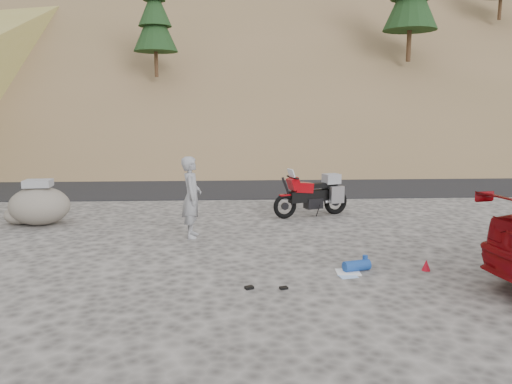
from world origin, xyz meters
TOP-DOWN VIEW (x-y plane):
  - ground at (0.00, 0.00)m, footprint 140.00×140.00m
  - road at (0.00, 9.00)m, footprint 120.00×7.00m
  - hillside at (-0.05, 40.88)m, footprint 120.00×73.00m
  - motorcycle at (1.46, 3.10)m, footprint 2.06×1.04m
  - man at (-1.55, 1.08)m, footprint 0.42×0.64m
  - boulder at (-5.27, 2.46)m, footprint 1.56×1.37m
  - small_rock at (-5.76, 2.54)m, footprint 0.83×0.77m
  - gear_white_cloth at (1.25, -1.48)m, footprint 0.41×0.37m
  - gear_blue_mat at (1.42, -1.40)m, footprint 0.50×0.31m
  - gear_bottle at (1.59, -1.29)m, footprint 0.11×0.11m
  - gear_funnel at (2.61, -1.44)m, footprint 0.19×0.19m
  - gear_glove_a at (0.08, -2.20)m, footprint 0.14×0.12m
  - gear_glove_b at (-0.45, -2.17)m, footprint 0.16×0.14m
  - gear_blue_cloth at (1.20, -1.68)m, footprint 0.33×0.27m

SIDE VIEW (x-z plane):
  - ground at x=0.00m, z-range 0.00..0.00m
  - road at x=0.00m, z-range -0.03..0.03m
  - man at x=-1.55m, z-range -0.87..0.87m
  - gear_blue_cloth at x=1.20m, z-range 0.00..0.01m
  - gear_white_cloth at x=1.25m, z-range 0.00..0.01m
  - gear_glove_a at x=0.08m, z-range 0.00..0.04m
  - gear_glove_b at x=-0.45m, z-range 0.00..0.04m
  - gear_blue_mat at x=1.42m, z-range 0.00..0.19m
  - gear_funnel at x=2.61m, z-range 0.00..0.19m
  - gear_bottle at x=1.59m, z-range 0.00..0.24m
  - small_rock at x=-5.76m, z-range 0.00..0.45m
  - boulder at x=-5.27m, z-range -0.07..1.03m
  - motorcycle at x=1.46m, z-range -0.09..1.19m
  - hillside at x=-0.05m, z-range -12.28..34.44m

